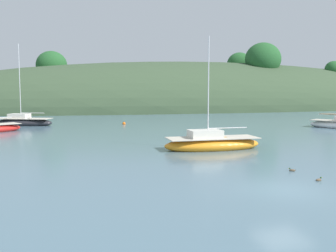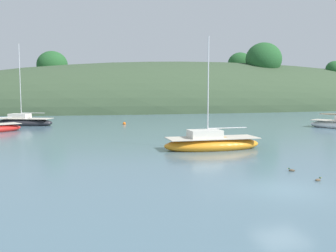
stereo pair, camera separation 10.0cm
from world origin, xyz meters
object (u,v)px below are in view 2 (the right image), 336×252
(sailboat_grey_yawl, at_px, (24,122))
(mooring_buoy_channel, at_px, (124,124))
(duck_lone_left, at_px, (292,170))
(duck_lone_right, at_px, (318,180))
(sailboat_black_sloop, at_px, (212,144))

(sailboat_grey_yawl, bearing_deg, mooring_buoy_channel, -10.61)
(sailboat_grey_yawl, bearing_deg, duck_lone_left, -63.09)
(mooring_buoy_channel, distance_m, duck_lone_right, 35.20)
(duck_lone_left, height_order, duck_lone_right, same)
(duck_lone_right, bearing_deg, sailboat_black_sloop, 96.55)
(sailboat_grey_yawl, xyz_separation_m, duck_lone_right, (17.69, -37.38, -0.41))
(sailboat_black_sloop, height_order, duck_lone_right, sailboat_black_sloop)
(sailboat_grey_yawl, distance_m, mooring_buoy_channel, 13.42)
(sailboat_grey_yawl, distance_m, duck_lone_left, 39.19)
(mooring_buoy_channel, relative_size, duck_lone_left, 1.33)
(sailboat_grey_yawl, xyz_separation_m, mooring_buoy_channel, (13.18, -2.47, -0.34))
(duck_lone_right, bearing_deg, duck_lone_left, 88.84)
(sailboat_grey_yawl, relative_size, duck_lone_right, 26.07)
(sailboat_grey_yawl, height_order, duck_lone_right, sailboat_grey_yawl)
(mooring_buoy_channel, xyz_separation_m, duck_lone_right, (4.51, -34.92, -0.07))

